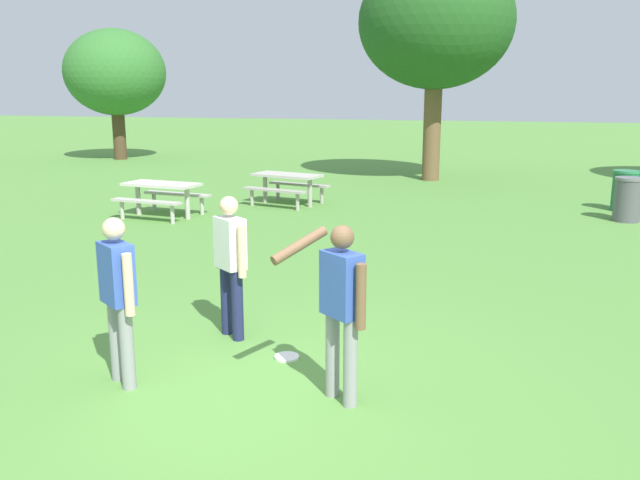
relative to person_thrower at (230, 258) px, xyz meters
The scene contains 11 objects.
ground_plane 1.86m from the person_thrower, 58.85° to the right, with size 120.00×120.00×0.00m, color #568E3D.
person_thrower is the anchor object (origin of this frame).
person_catcher 2.01m from the person_thrower, 37.85° to the right, with size 0.83×0.52×1.64m.
person_bystander 1.54m from the person_thrower, 109.48° to the right, with size 0.52×0.40×1.64m.
frisbee 1.30m from the person_thrower, 28.29° to the right, with size 0.26×0.26×0.03m, color white.
picnic_table_near 7.85m from the person_thrower, 124.66° to the left, with size 1.85×1.61×0.77m.
picnic_table_far 9.07m from the person_thrower, 104.60° to the left, with size 2.00×1.79×0.77m.
trash_can_beside_table 10.35m from the person_thrower, 57.76° to the left, with size 0.59×0.59×0.96m.
trash_can_further_along 11.60m from the person_thrower, 60.78° to the left, with size 0.59×0.59×0.96m.
tree_tall_left 21.75m from the person_thrower, 125.58° to the left, with size 4.05×4.05×5.24m.
tree_broad_center 14.96m from the person_thrower, 87.51° to the left, with size 4.72×4.72×6.83m.
Camera 1 is at (2.09, -5.25, 2.77)m, focal length 36.90 mm.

